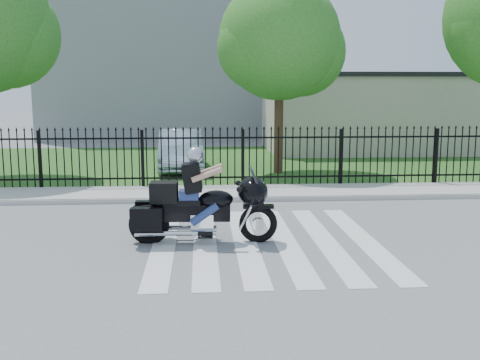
{
  "coord_description": "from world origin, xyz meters",
  "views": [
    {
      "loc": [
        -1.26,
        -10.77,
        3.05
      ],
      "look_at": [
        -0.4,
        1.55,
        1.0
      ],
      "focal_mm": 42.0,
      "sensor_mm": 36.0,
      "label": 1
    }
  ],
  "objects": [
    {
      "name": "parked_car",
      "position": [
        -2.0,
        9.91,
        0.76
      ],
      "size": [
        1.75,
        4.56,
        1.48
      ],
      "primitive_type": "imported",
      "rotation": [
        0.0,
        0.0,
        0.04
      ],
      "color": "#A7BAD2",
      "rests_on": "grass_strip"
    },
    {
      "name": "iron_fence",
      "position": [
        0.0,
        6.0,
        0.9
      ],
      "size": [
        26.0,
        0.04,
        1.8
      ],
      "color": "black",
      "rests_on": "ground"
    },
    {
      "name": "curb",
      "position": [
        0.0,
        4.0,
        0.06
      ],
      "size": [
        40.0,
        0.12,
        0.12
      ],
      "primitive_type": "cube",
      "color": "#ADAAA3",
      "rests_on": "ground"
    },
    {
      "name": "ground",
      "position": [
        0.0,
        0.0,
        0.0
      ],
      "size": [
        120.0,
        120.0,
        0.0
      ],
      "primitive_type": "plane",
      "color": "slate",
      "rests_on": "ground"
    },
    {
      "name": "sidewalk",
      "position": [
        0.0,
        5.0,
        0.06
      ],
      "size": [
        40.0,
        2.0,
        0.12
      ],
      "primitive_type": "cube",
      "color": "#ADAAA3",
      "rests_on": "ground"
    },
    {
      "name": "grass_strip",
      "position": [
        0.0,
        12.0,
        0.01
      ],
      "size": [
        40.0,
        12.0,
        0.02
      ],
      "primitive_type": "cube",
      "color": "#295C1F",
      "rests_on": "ground"
    },
    {
      "name": "building_tall",
      "position": [
        -3.0,
        26.0,
        6.0
      ],
      "size": [
        15.0,
        10.0,
        12.0
      ],
      "primitive_type": "cube",
      "color": "gray",
      "rests_on": "ground"
    },
    {
      "name": "tree_mid",
      "position": [
        1.5,
        9.0,
        4.67
      ],
      "size": [
        4.2,
        4.2,
        6.78
      ],
      "color": "#382316",
      "rests_on": "ground"
    },
    {
      "name": "building_low_roof",
      "position": [
        7.0,
        16.0,
        3.6
      ],
      "size": [
        10.2,
        6.2,
        0.2
      ],
      "primitive_type": "cube",
      "color": "black",
      "rests_on": "building_low"
    },
    {
      "name": "building_low",
      "position": [
        7.0,
        16.0,
        1.75
      ],
      "size": [
        10.0,
        6.0,
        3.5
      ],
      "primitive_type": "cube",
      "color": "#B3A795",
      "rests_on": "ground"
    },
    {
      "name": "crosswalk",
      "position": [
        0.0,
        0.0,
        0.01
      ],
      "size": [
        5.0,
        5.5,
        0.01
      ],
      "primitive_type": null,
      "color": "silver",
      "rests_on": "ground"
    },
    {
      "name": "motorcycle_rider",
      "position": [
        -1.31,
        0.07,
        0.8
      ],
      "size": [
        2.95,
        0.94,
        1.95
      ],
      "rotation": [
        0.0,
        0.0,
        -0.04
      ],
      "color": "black",
      "rests_on": "ground"
    }
  ]
}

